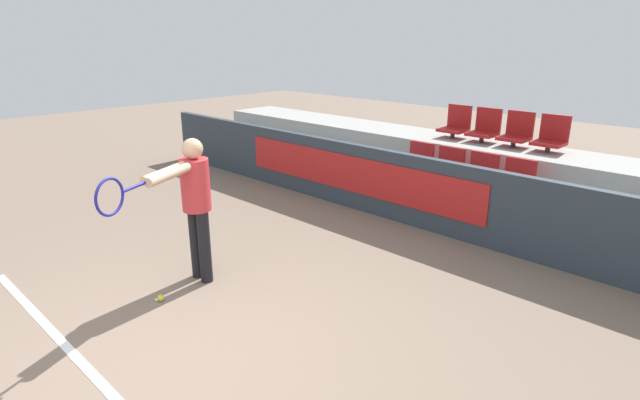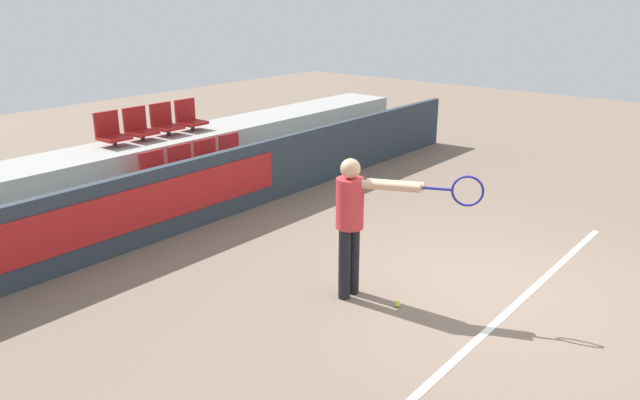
{
  "view_description": "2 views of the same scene",
  "coord_description": "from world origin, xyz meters",
  "px_view_note": "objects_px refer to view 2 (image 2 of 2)",
  "views": [
    {
      "loc": [
        3.29,
        -1.58,
        2.54
      ],
      "look_at": [
        -0.53,
        2.41,
        0.71
      ],
      "focal_mm": 28.0,
      "sensor_mm": 36.0,
      "label": 1
    },
    {
      "loc": [
        -6.07,
        -2.61,
        3.17
      ],
      "look_at": [
        -0.34,
        2.06,
        0.72
      ],
      "focal_mm": 35.0,
      "sensor_mm": 36.0,
      "label": 2
    }
  ],
  "objects_px": {
    "stadium_chair_0": "(157,173)",
    "stadium_chair_1": "(184,166)",
    "tennis_player": "(357,215)",
    "tennis_ball": "(398,304)",
    "stadium_chair_5": "(139,127)",
    "stadium_chair_6": "(165,122)",
    "stadium_chair_2": "(210,159)",
    "stadium_chair_4": "(111,132)",
    "stadium_chair_7": "(189,118)",
    "stadium_chair_3": "(234,153)"
  },
  "relations": [
    {
      "from": "stadium_chair_1",
      "to": "stadium_chair_7",
      "type": "bearing_deg",
      "value": 46.52
    },
    {
      "from": "stadium_chair_2",
      "to": "stadium_chair_6",
      "type": "bearing_deg",
      "value": 90.0
    },
    {
      "from": "stadium_chair_1",
      "to": "stadium_chair_6",
      "type": "xyz_separation_m",
      "value": [
        0.51,
        1.08,
        0.46
      ]
    },
    {
      "from": "stadium_chair_2",
      "to": "tennis_ball",
      "type": "relative_size",
      "value": 7.95
    },
    {
      "from": "stadium_chair_3",
      "to": "stadium_chair_6",
      "type": "height_order",
      "value": "stadium_chair_6"
    },
    {
      "from": "stadium_chair_6",
      "to": "tennis_player",
      "type": "height_order",
      "value": "tennis_player"
    },
    {
      "from": "stadium_chair_1",
      "to": "stadium_chair_5",
      "type": "relative_size",
      "value": 1.0
    },
    {
      "from": "stadium_chair_5",
      "to": "stadium_chair_6",
      "type": "bearing_deg",
      "value": 0.0
    },
    {
      "from": "stadium_chair_2",
      "to": "stadium_chair_5",
      "type": "height_order",
      "value": "stadium_chair_5"
    },
    {
      "from": "stadium_chair_2",
      "to": "tennis_player",
      "type": "height_order",
      "value": "tennis_player"
    },
    {
      "from": "stadium_chair_1",
      "to": "stadium_chair_5",
      "type": "bearing_deg",
      "value": 90.0
    },
    {
      "from": "stadium_chair_6",
      "to": "stadium_chair_0",
      "type": "bearing_deg",
      "value": -133.48
    },
    {
      "from": "stadium_chair_4",
      "to": "stadium_chair_7",
      "type": "height_order",
      "value": "same"
    },
    {
      "from": "stadium_chair_4",
      "to": "tennis_player",
      "type": "xyz_separation_m",
      "value": [
        -0.25,
        -4.88,
        -0.19
      ]
    },
    {
      "from": "stadium_chair_1",
      "to": "stadium_chair_5",
      "type": "xyz_separation_m",
      "value": [
        0.0,
        1.08,
        0.46
      ]
    },
    {
      "from": "stadium_chair_5",
      "to": "tennis_player",
      "type": "bearing_deg",
      "value": -98.83
    },
    {
      "from": "stadium_chair_7",
      "to": "stadium_chair_0",
      "type": "bearing_deg",
      "value": -144.89
    },
    {
      "from": "stadium_chair_1",
      "to": "tennis_player",
      "type": "height_order",
      "value": "tennis_player"
    },
    {
      "from": "stadium_chair_2",
      "to": "stadium_chair_5",
      "type": "distance_m",
      "value": 1.28
    },
    {
      "from": "stadium_chair_6",
      "to": "stadium_chair_5",
      "type": "bearing_deg",
      "value": 180.0
    },
    {
      "from": "stadium_chair_5",
      "to": "stadium_chair_3",
      "type": "bearing_deg",
      "value": -46.52
    },
    {
      "from": "stadium_chair_0",
      "to": "stadium_chair_5",
      "type": "xyz_separation_m",
      "value": [
        0.51,
        1.08,
        0.46
      ]
    },
    {
      "from": "tennis_ball",
      "to": "stadium_chair_7",
      "type": "bearing_deg",
      "value": 72.42
    },
    {
      "from": "stadium_chair_5",
      "to": "stadium_chair_6",
      "type": "relative_size",
      "value": 1.0
    },
    {
      "from": "stadium_chair_0",
      "to": "stadium_chair_7",
      "type": "relative_size",
      "value": 1.0
    },
    {
      "from": "stadium_chair_6",
      "to": "tennis_ball",
      "type": "xyz_separation_m",
      "value": [
        -1.19,
        -5.38,
        -1.11
      ]
    },
    {
      "from": "stadium_chair_4",
      "to": "stadium_chair_5",
      "type": "bearing_deg",
      "value": 0.0
    },
    {
      "from": "stadium_chair_1",
      "to": "stadium_chair_2",
      "type": "distance_m",
      "value": 0.51
    },
    {
      "from": "tennis_ball",
      "to": "stadium_chair_0",
      "type": "bearing_deg",
      "value": 87.8
    },
    {
      "from": "stadium_chair_7",
      "to": "stadium_chair_2",
      "type": "bearing_deg",
      "value": -115.37
    },
    {
      "from": "stadium_chair_0",
      "to": "stadium_chair_5",
      "type": "relative_size",
      "value": 1.0
    },
    {
      "from": "stadium_chair_3",
      "to": "stadium_chair_5",
      "type": "xyz_separation_m",
      "value": [
        -1.03,
        1.08,
        0.46
      ]
    },
    {
      "from": "stadium_chair_4",
      "to": "stadium_chair_5",
      "type": "relative_size",
      "value": 1.0
    },
    {
      "from": "stadium_chair_0",
      "to": "stadium_chair_4",
      "type": "distance_m",
      "value": 1.18
    },
    {
      "from": "stadium_chair_2",
      "to": "stadium_chair_5",
      "type": "relative_size",
      "value": 1.0
    },
    {
      "from": "tennis_ball",
      "to": "tennis_player",
      "type": "bearing_deg",
      "value": 99.11
    },
    {
      "from": "stadium_chair_5",
      "to": "stadium_chair_4",
      "type": "bearing_deg",
      "value": 180.0
    },
    {
      "from": "stadium_chair_0",
      "to": "stadium_chair_1",
      "type": "bearing_deg",
      "value": 0.0
    },
    {
      "from": "stadium_chair_5",
      "to": "tennis_ball",
      "type": "xyz_separation_m",
      "value": [
        -0.68,
        -5.38,
        -1.11
      ]
    },
    {
      "from": "stadium_chair_2",
      "to": "stadium_chair_3",
      "type": "distance_m",
      "value": 0.51
    },
    {
      "from": "stadium_chair_4",
      "to": "tennis_player",
      "type": "bearing_deg",
      "value": -92.88
    },
    {
      "from": "stadium_chair_0",
      "to": "stadium_chair_2",
      "type": "relative_size",
      "value": 1.0
    },
    {
      "from": "stadium_chair_0",
      "to": "stadium_chair_5",
      "type": "distance_m",
      "value": 1.28
    },
    {
      "from": "tennis_player",
      "to": "tennis_ball",
      "type": "relative_size",
      "value": 23.64
    },
    {
      "from": "stadium_chair_3",
      "to": "stadium_chair_6",
      "type": "bearing_deg",
      "value": 115.37
    },
    {
      "from": "tennis_ball",
      "to": "stadium_chair_6",
      "type": "bearing_deg",
      "value": 77.51
    },
    {
      "from": "stadium_chair_3",
      "to": "stadium_chair_4",
      "type": "height_order",
      "value": "stadium_chair_4"
    },
    {
      "from": "stadium_chair_0",
      "to": "stadium_chair_3",
      "type": "distance_m",
      "value": 1.54
    },
    {
      "from": "stadium_chair_3",
      "to": "stadium_chair_7",
      "type": "xyz_separation_m",
      "value": [
        0.0,
        1.08,
        0.46
      ]
    },
    {
      "from": "stadium_chair_2",
      "to": "stadium_chair_6",
      "type": "relative_size",
      "value": 1.0
    }
  ]
}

